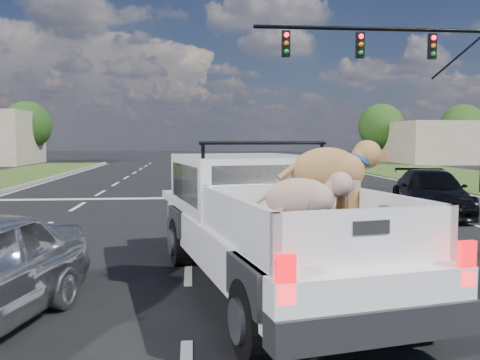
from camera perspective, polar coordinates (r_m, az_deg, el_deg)
The scene contains 9 objects.
ground at distance 8.63m, azimuth 6.05°, elevation -9.61°, with size 160.00×160.00×0.00m, color black.
road_markings at distance 15.01m, azimuth 1.03°, elevation -3.46°, with size 17.75×60.00×0.01m.
traffic_signal at distance 20.86m, azimuth 20.20°, elevation 11.53°, with size 9.11×0.31×7.00m.
building_right at distance 48.39m, azimuth 23.88°, elevation 3.87°, with size 12.00×7.00×3.60m, color #C7B198.
tree_far_c at distance 48.38m, azimuth -22.81°, elevation 5.66°, with size 4.20×4.20×5.40m.
tree_far_d at distance 49.48m, azimuth 15.55°, elevation 5.82°, with size 4.20×4.20×5.40m.
tree_far_e at distance 52.87m, azimuth 23.70°, elevation 5.52°, with size 4.20×4.20×5.40m.
pickup_truck at distance 7.21m, azimuth 3.03°, elevation -4.40°, with size 3.06×5.86×2.09m.
black_coupe at distance 15.23m, azimuth 20.61°, elevation -1.32°, with size 1.73×4.27×1.24m, color black.
Camera 1 is at (-1.69, -8.20, 2.12)m, focal length 38.00 mm.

